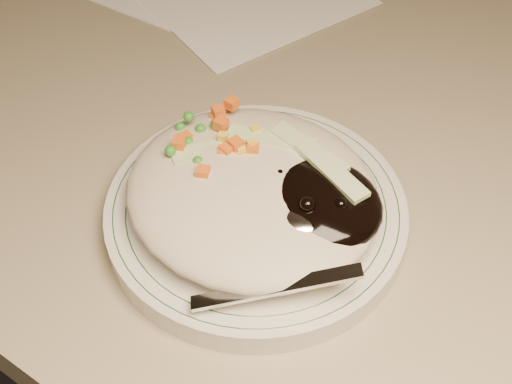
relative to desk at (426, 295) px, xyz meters
The scene contains 4 objects.
desk is the anchor object (origin of this frame).
plate 0.28m from the desk, 124.42° to the right, with size 0.23×0.23×0.02m, color silver.
plate_rim 0.29m from the desk, 124.42° to the right, with size 0.22×0.22×0.00m.
meal 0.31m from the desk, 123.22° to the right, with size 0.20×0.19×0.05m.
Camera 1 is at (0.09, 0.93, 1.17)m, focal length 50.00 mm.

